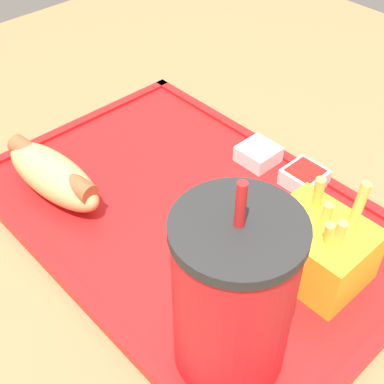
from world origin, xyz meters
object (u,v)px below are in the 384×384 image
soda_cup (233,296)px  sauce_cup_ketchup (302,176)px  hot_dog_far (53,174)px  fries_carton (318,248)px  sauce_cup_mayo (258,154)px

soda_cup → sauce_cup_ketchup: soda_cup is taller
hot_dog_far → fries_carton: 0.28m
soda_cup → hot_dog_far: 0.27m
sauce_cup_mayo → hot_dog_far: bearing=61.3°
sauce_cup_mayo → sauce_cup_ketchup: 0.06m
hot_dog_far → sauce_cup_ketchup: hot_dog_far is taller
fries_carton → hot_dog_far: bearing=24.8°
hot_dog_far → fries_carton: (-0.26, -0.12, 0.00)m
fries_carton → sauce_cup_mayo: 0.17m
fries_carton → sauce_cup_ketchup: fries_carton is taller
soda_cup → sauce_cup_ketchup: 0.24m
soda_cup → hot_dog_far: bearing=-0.4°
fries_carton → soda_cup: bearing=92.8°
hot_dog_far → sauce_cup_mayo: hot_dog_far is taller
hot_dog_far → sauce_cup_mayo: (-0.11, -0.20, -0.02)m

